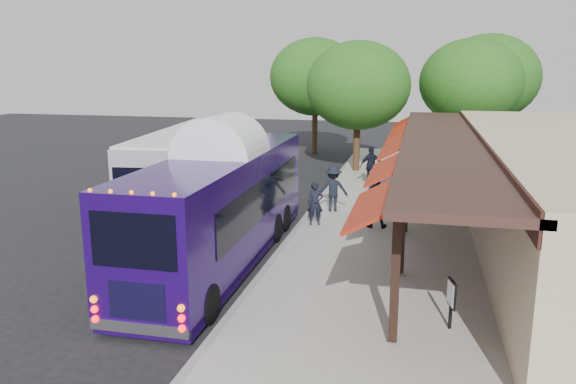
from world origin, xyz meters
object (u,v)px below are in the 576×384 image
Objects in this scene: city_bus at (190,160)px; ped_b at (374,199)px; sign_board at (451,296)px; coach_bus at (223,200)px; ped_c at (371,166)px; ped_d at (333,189)px; ped_a at (315,204)px.

ped_b is at bearing -28.75° from city_bus.
city_bus is 15.32m from sign_board.
coach_bus reaches higher than ped_c.
ped_b reaches higher than ped_d.
ped_b reaches higher than sign_board.
ped_d reaches higher than sign_board.
city_bus is 7.33× the size of ped_a.
ped_b is at bearing -7.70° from ped_a.
ped_d is (2.37, 6.04, -0.82)m from coach_bus.
sign_board is (2.30, -7.62, -0.23)m from ped_b.
ped_a is 1.40× the size of sign_board.
ped_d is (6.60, -1.54, -0.63)m from city_bus.
ped_a is at bearing 105.87° from sign_board.
coach_bus is 5.92m from ped_b.
ped_b is (2.05, 0.24, 0.21)m from ped_a.
ped_b is 1.11× the size of ped_d.
ped_d is at bearing 98.42° from sign_board.
ped_a is at bearing 0.91° from ped_b.
coach_bus is at bearing 54.52° from ped_c.
coach_bus is 4.55m from ped_a.
ped_b is at bearing 76.97° from ped_c.
sign_board is (10.63, -11.00, -0.77)m from city_bus.
coach_bus is 6.54m from ped_d.
city_bus reaches higher than ped_a.
ped_d is at bearing 66.77° from ped_a.
city_bus is at bearing 118.78° from coach_bus.
city_bus is 6.16× the size of ped_c.
ped_a is 2.11m from ped_d.
city_bus is 8.50m from ped_c.
ped_b is at bearing 45.28° from coach_bus.
city_bus reaches higher than ped_b.
city_bus is (-4.23, 7.58, -0.19)m from coach_bus.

